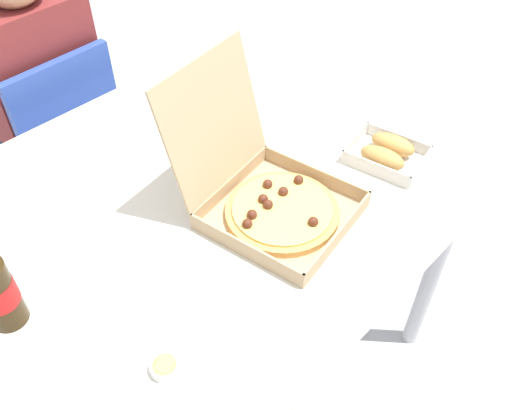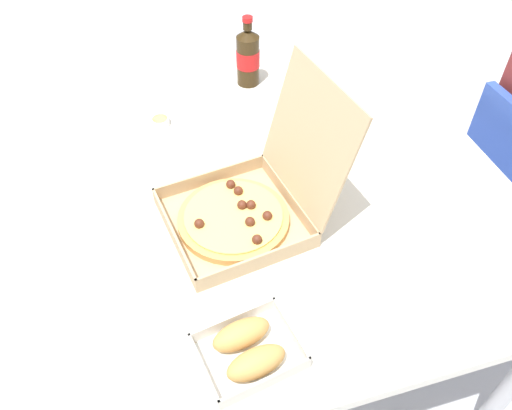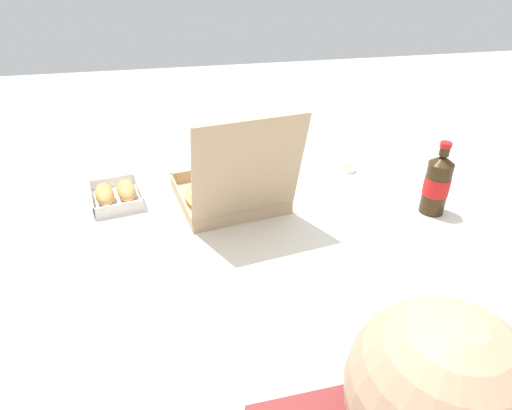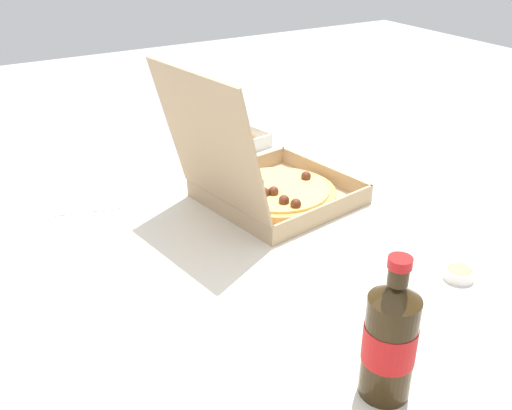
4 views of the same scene
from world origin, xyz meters
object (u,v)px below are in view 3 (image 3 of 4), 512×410
Objects in this scene: pizza_box_open at (231,191)px; dipping_sauce_cup at (348,168)px; bread_side_box at (116,194)px; paper_menu at (143,287)px; cola_bottle at (437,184)px.

dipping_sauce_cup is at bearing -161.78° from pizza_box_open.
pizza_box_open is 2.01× the size of bread_side_box.
pizza_box_open is at bearing -113.15° from paper_menu.
paper_menu is at bearing 100.80° from bread_side_box.
bread_side_box is at bearing -14.83° from pizza_box_open.
bread_side_box reaches higher than dipping_sauce_cup.
paper_menu is 0.86m from dipping_sauce_cup.
paper_menu is 3.75× the size of dipping_sauce_cup.
pizza_box_open is 1.92× the size of cola_bottle.
paper_menu is at bearing 51.67° from pizza_box_open.
pizza_box_open is 0.36m from bread_side_box.
cola_bottle is 4.00× the size of dipping_sauce_cup.
pizza_box_open reaches higher than bread_side_box.
bread_side_box is (0.35, -0.09, -0.02)m from pizza_box_open.
bread_side_box is 1.02× the size of paper_menu.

